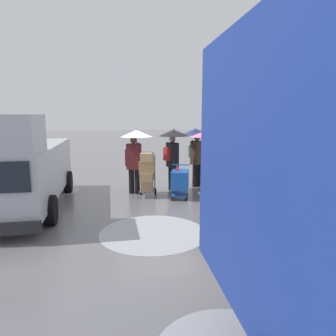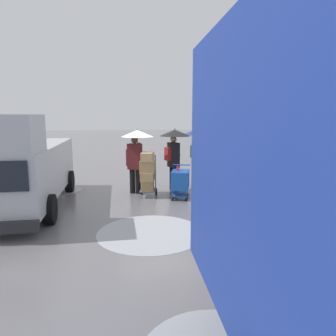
{
  "view_description": "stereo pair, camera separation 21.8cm",
  "coord_description": "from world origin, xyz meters",
  "px_view_note": "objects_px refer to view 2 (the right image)",
  "views": [
    {
      "loc": [
        1.32,
        10.24,
        2.59
      ],
      "look_at": [
        -0.19,
        1.37,
        1.05
      ],
      "focal_mm": 33.23,
      "sensor_mm": 36.0,
      "label": 1
    },
    {
      "loc": [
        1.11,
        10.27,
        2.59
      ],
      "look_at": [
        -0.19,
        1.37,
        1.05
      ],
      "focal_mm": 33.23,
      "sensor_mm": 36.0,
      "label": 2
    }
  ],
  "objects_px": {
    "cargo_van_parked_right": "(21,167)",
    "pedestrian_pink_side": "(174,145)",
    "pedestrian_black_side": "(209,146)",
    "hand_dolly_boxes": "(148,172)",
    "shopping_cart_vendor": "(180,181)",
    "pedestrian_white_side": "(136,146)",
    "street_lamp": "(269,122)",
    "pedestrian_far_side": "(197,144)"
  },
  "relations": [
    {
      "from": "pedestrian_pink_side",
      "to": "street_lamp",
      "type": "xyz_separation_m",
      "value": [
        -2.67,
        1.45,
        0.8
      ]
    },
    {
      "from": "hand_dolly_boxes",
      "to": "shopping_cart_vendor",
      "type": "bearing_deg",
      "value": 160.14
    },
    {
      "from": "cargo_van_parked_right",
      "to": "pedestrian_black_side",
      "type": "distance_m",
      "value": 5.61
    },
    {
      "from": "shopping_cart_vendor",
      "to": "pedestrian_white_side",
      "type": "xyz_separation_m",
      "value": [
        1.31,
        -0.86,
        1.02
      ]
    },
    {
      "from": "pedestrian_far_side",
      "to": "street_lamp",
      "type": "bearing_deg",
      "value": 131.81
    },
    {
      "from": "shopping_cart_vendor",
      "to": "pedestrian_pink_side",
      "type": "relative_size",
      "value": 0.49
    },
    {
      "from": "pedestrian_white_side",
      "to": "pedestrian_pink_side",
      "type": "bearing_deg",
      "value": -171.95
    },
    {
      "from": "cargo_van_parked_right",
      "to": "pedestrian_black_side",
      "type": "xyz_separation_m",
      "value": [
        -5.53,
        -0.89,
        0.41
      ]
    },
    {
      "from": "shopping_cart_vendor",
      "to": "street_lamp",
      "type": "relative_size",
      "value": 0.27
    },
    {
      "from": "cargo_van_parked_right",
      "to": "pedestrian_black_side",
      "type": "bearing_deg",
      "value": -170.87
    },
    {
      "from": "pedestrian_black_side",
      "to": "pedestrian_far_side",
      "type": "height_order",
      "value": "same"
    },
    {
      "from": "cargo_van_parked_right",
      "to": "pedestrian_pink_side",
      "type": "relative_size",
      "value": 2.5
    },
    {
      "from": "pedestrian_black_side",
      "to": "pedestrian_far_side",
      "type": "bearing_deg",
      "value": -84.66
    },
    {
      "from": "pedestrian_far_side",
      "to": "street_lamp",
      "type": "xyz_separation_m",
      "value": [
        -1.73,
        1.93,
        0.8
      ]
    },
    {
      "from": "pedestrian_white_side",
      "to": "pedestrian_black_side",
      "type": "bearing_deg",
      "value": 169.09
    },
    {
      "from": "cargo_van_parked_right",
      "to": "hand_dolly_boxes",
      "type": "xyz_separation_m",
      "value": [
        -3.54,
        -0.83,
        -0.38
      ]
    },
    {
      "from": "street_lamp",
      "to": "shopping_cart_vendor",
      "type": "bearing_deg",
      "value": -8.85
    },
    {
      "from": "street_lamp",
      "to": "cargo_van_parked_right",
      "type": "bearing_deg",
      "value": 0.53
    },
    {
      "from": "pedestrian_pink_side",
      "to": "cargo_van_parked_right",
      "type": "bearing_deg",
      "value": 18.67
    },
    {
      "from": "shopping_cart_vendor",
      "to": "street_lamp",
      "type": "xyz_separation_m",
      "value": [
        -2.63,
        0.41,
        1.8
      ]
    },
    {
      "from": "hand_dolly_boxes",
      "to": "pedestrian_far_side",
      "type": "xyz_separation_m",
      "value": [
        -1.89,
        -1.17,
        0.77
      ]
    },
    {
      "from": "street_lamp",
      "to": "pedestrian_white_side",
      "type": "bearing_deg",
      "value": -17.84
    },
    {
      "from": "pedestrian_far_side",
      "to": "shopping_cart_vendor",
      "type": "bearing_deg",
      "value": 59.29
    },
    {
      "from": "cargo_van_parked_right",
      "to": "pedestrian_white_side",
      "type": "bearing_deg",
      "value": -157.41
    },
    {
      "from": "cargo_van_parked_right",
      "to": "street_lamp",
      "type": "relative_size",
      "value": 1.39
    },
    {
      "from": "pedestrian_far_side",
      "to": "street_lamp",
      "type": "distance_m",
      "value": 2.72
    },
    {
      "from": "pedestrian_black_side",
      "to": "pedestrian_white_side",
      "type": "bearing_deg",
      "value": -10.91
    },
    {
      "from": "cargo_van_parked_right",
      "to": "hand_dolly_boxes",
      "type": "distance_m",
      "value": 3.65
    },
    {
      "from": "cargo_van_parked_right",
      "to": "pedestrian_white_side",
      "type": "xyz_separation_m",
      "value": [
        -3.21,
        -1.34,
        0.41
      ]
    },
    {
      "from": "cargo_van_parked_right",
      "to": "shopping_cart_vendor",
      "type": "bearing_deg",
      "value": -173.99
    },
    {
      "from": "hand_dolly_boxes",
      "to": "street_lamp",
      "type": "xyz_separation_m",
      "value": [
        -3.62,
        0.77,
        1.57
      ]
    },
    {
      "from": "hand_dolly_boxes",
      "to": "pedestrian_white_side",
      "type": "distance_m",
      "value": 0.99
    },
    {
      "from": "pedestrian_pink_side",
      "to": "pedestrian_far_side",
      "type": "xyz_separation_m",
      "value": [
        -0.94,
        -0.48,
        0.0
      ]
    },
    {
      "from": "shopping_cart_vendor",
      "to": "pedestrian_far_side",
      "type": "height_order",
      "value": "pedestrian_far_side"
    },
    {
      "from": "cargo_van_parked_right",
      "to": "pedestrian_far_side",
      "type": "bearing_deg",
      "value": -159.77
    },
    {
      "from": "cargo_van_parked_right",
      "to": "shopping_cart_vendor",
      "type": "height_order",
      "value": "cargo_van_parked_right"
    },
    {
      "from": "cargo_van_parked_right",
      "to": "street_lamp",
      "type": "bearing_deg",
      "value": -179.47
    },
    {
      "from": "cargo_van_parked_right",
      "to": "pedestrian_pink_side",
      "type": "xyz_separation_m",
      "value": [
        -4.49,
        -1.52,
        0.39
      ]
    },
    {
      "from": "pedestrian_far_side",
      "to": "hand_dolly_boxes",
      "type": "bearing_deg",
      "value": 31.71
    },
    {
      "from": "hand_dolly_boxes",
      "to": "pedestrian_pink_side",
      "type": "relative_size",
      "value": 0.66
    },
    {
      "from": "hand_dolly_boxes",
      "to": "pedestrian_pink_side",
      "type": "distance_m",
      "value": 1.4
    },
    {
      "from": "hand_dolly_boxes",
      "to": "street_lamp",
      "type": "distance_m",
      "value": 4.02
    }
  ]
}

